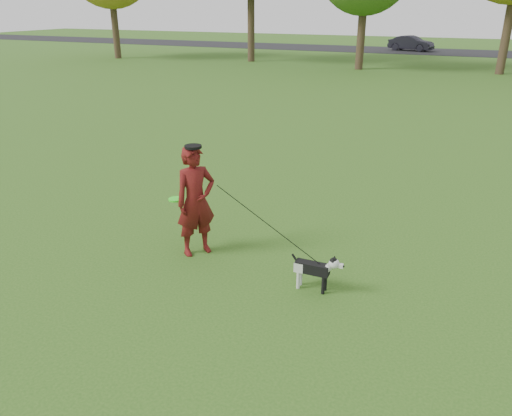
% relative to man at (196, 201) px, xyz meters
% --- Properties ---
extents(ground, '(120.00, 120.00, 0.00)m').
position_rel_man_xyz_m(ground, '(0.86, 0.01, -0.90)').
color(ground, '#285116').
rests_on(ground, ground).
extents(road, '(120.00, 7.00, 0.02)m').
position_rel_man_xyz_m(road, '(0.86, 40.01, -0.89)').
color(road, black).
rests_on(road, ground).
extents(man, '(0.74, 0.79, 1.81)m').
position_rel_man_xyz_m(man, '(0.00, 0.00, 0.00)').
color(man, '#520B11').
rests_on(man, ground).
extents(dog, '(0.78, 0.16, 0.59)m').
position_rel_man_xyz_m(dog, '(2.13, -0.36, -0.54)').
color(dog, black).
rests_on(dog, ground).
extents(car_mid, '(3.95, 2.27, 1.23)m').
position_rel_man_xyz_m(car_mid, '(-1.96, 40.01, -0.27)').
color(car_mid, black).
rests_on(car_mid, road).
extents(man_held_items, '(2.71, 0.49, 1.42)m').
position_rel_man_xyz_m(man_held_items, '(1.32, -0.21, -0.07)').
color(man_held_items, '#30F71F').
rests_on(man_held_items, ground).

